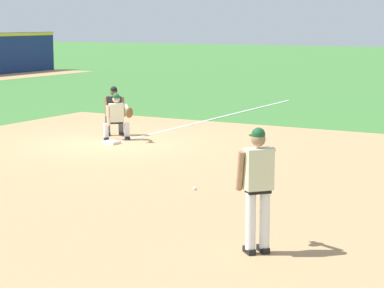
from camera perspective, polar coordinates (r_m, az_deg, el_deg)
ground_plane at (r=20.71m, az=-6.16°, el=-0.01°), size 160.00×160.00×0.00m
infield_dirt_patch at (r=15.79m, az=-2.31°, el=-2.90°), size 18.00×18.00×0.01m
foul_line_stripe at (r=26.24m, az=2.06°, el=2.04°), size 13.02×0.10×0.00m
first_base_bag at (r=20.71m, az=-6.17°, el=0.12°), size 0.38×0.38×0.09m
baseball at (r=15.03m, az=0.20°, el=-3.40°), size 0.07×0.07×0.07m
pitcher at (r=10.85m, az=5.06°, el=-2.92°), size 0.85×0.55×1.86m
first_baseman at (r=21.27m, az=-5.70°, el=2.24°), size 0.73×1.09×1.34m
umpire at (r=22.17m, az=-5.96°, el=2.68°), size 0.67×0.67×1.46m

